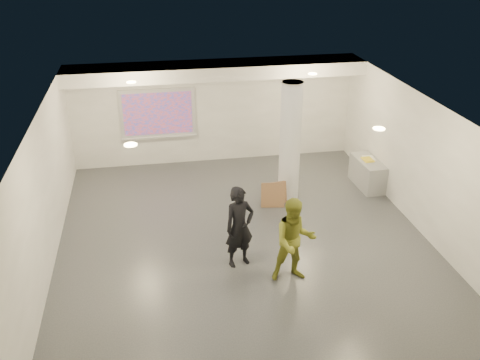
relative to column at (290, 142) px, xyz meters
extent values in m
cube|color=#393C41|center=(-1.50, -1.80, -1.50)|extent=(8.00, 9.00, 0.01)
cube|color=silver|center=(-1.50, -1.80, 1.50)|extent=(8.00, 9.00, 0.01)
cube|color=silver|center=(-1.50, 2.70, 0.00)|extent=(8.00, 0.01, 3.00)
cube|color=silver|center=(-1.50, -6.30, 0.00)|extent=(8.00, 0.01, 3.00)
cube|color=silver|center=(-5.50, -1.80, 0.00)|extent=(0.01, 9.00, 3.00)
cube|color=silver|center=(2.50, -1.80, 0.00)|extent=(0.01, 9.00, 3.00)
cube|color=white|center=(-1.50, 2.15, 1.32)|extent=(8.00, 1.10, 0.36)
cylinder|color=#EED586|center=(-3.70, 0.70, 1.48)|extent=(0.22, 0.22, 0.02)
cylinder|color=#EED586|center=(0.70, 0.70, 1.48)|extent=(0.22, 0.22, 0.02)
cylinder|color=#EED586|center=(-3.70, -3.30, 1.48)|extent=(0.22, 0.22, 0.02)
cylinder|color=#EED586|center=(0.70, -3.30, 1.48)|extent=(0.22, 0.22, 0.02)
cylinder|color=silver|center=(0.00, 0.00, 0.00)|extent=(0.52, 0.52, 3.00)
cube|color=silver|center=(-3.10, 2.66, 0.05)|extent=(2.10, 0.06, 1.40)
cube|color=#0045C4|center=(-3.10, 2.62, 0.05)|extent=(1.90, 0.01, 1.20)
cube|color=silver|center=(-3.10, 2.60, -0.65)|extent=(2.10, 0.08, 0.04)
cube|color=gray|center=(2.22, 0.22, -1.13)|extent=(0.57, 1.29, 0.74)
cube|color=white|center=(2.27, 0.33, -0.75)|extent=(0.31, 0.38, 0.02)
cube|color=yellow|center=(2.19, 0.25, -0.74)|extent=(0.26, 0.35, 0.03)
cube|color=olive|center=(-0.51, -0.46, -1.19)|extent=(0.59, 0.24, 0.63)
cube|color=olive|center=(-0.38, -0.30, -1.22)|extent=(0.53, 0.24, 0.56)
imported|color=black|center=(-1.75, -2.73, -0.64)|extent=(0.72, 0.58, 1.72)
imported|color=olive|center=(-0.81, -3.43, -0.64)|extent=(0.86, 0.68, 1.73)
camera|label=1|loc=(-3.38, -11.78, 4.78)|focal=40.00mm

